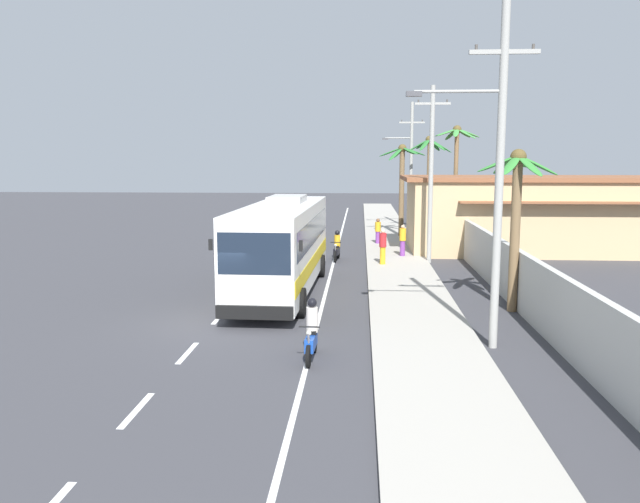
{
  "coord_description": "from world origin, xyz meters",
  "views": [
    {
      "loc": [
        4.84,
        -20.59,
        5.45
      ],
      "look_at": [
        3.22,
        4.98,
        1.7
      ],
      "focal_mm": 35.84,
      "sensor_mm": 36.0,
      "label": 1
    }
  ],
  "objects_px": {
    "pedestrian_midwalk": "(403,240)",
    "palm_second": "(456,158)",
    "coach_bus_foreground": "(282,243)",
    "pedestrian_far_walk": "(383,246)",
    "utility_pole_nearest": "(497,164)",
    "palm_nearest": "(402,174)",
    "utility_pole_far": "(410,163)",
    "motorcycle_trailing": "(337,248)",
    "utility_pole_mid": "(431,172)",
    "palm_fourth": "(429,161)",
    "pedestrian_near_kerb": "(378,230)",
    "motorcycle_beside_bus": "(312,335)",
    "palm_third": "(516,202)",
    "roadside_building": "(544,214)"
  },
  "relations": [
    {
      "from": "pedestrian_midwalk",
      "to": "palm_second",
      "type": "distance_m",
      "value": 9.28
    },
    {
      "from": "coach_bus_foreground",
      "to": "pedestrian_far_walk",
      "type": "height_order",
      "value": "coach_bus_foreground"
    },
    {
      "from": "utility_pole_nearest",
      "to": "palm_nearest",
      "type": "xyz_separation_m",
      "value": [
        -0.96,
        25.99,
        -0.93
      ]
    },
    {
      "from": "utility_pole_far",
      "to": "motorcycle_trailing",
      "type": "bearing_deg",
      "value": -108.58
    },
    {
      "from": "utility_pole_mid",
      "to": "palm_fourth",
      "type": "xyz_separation_m",
      "value": [
        1.32,
        13.63,
        0.48
      ]
    },
    {
      "from": "pedestrian_midwalk",
      "to": "utility_pole_mid",
      "type": "distance_m",
      "value": 4.17
    },
    {
      "from": "pedestrian_near_kerb",
      "to": "palm_nearest",
      "type": "bearing_deg",
      "value": 126.49
    },
    {
      "from": "pedestrian_midwalk",
      "to": "palm_second",
      "type": "relative_size",
      "value": 0.23
    },
    {
      "from": "pedestrian_near_kerb",
      "to": "palm_nearest",
      "type": "distance_m",
      "value": 5.69
    },
    {
      "from": "pedestrian_far_walk",
      "to": "motorcycle_beside_bus",
      "type": "bearing_deg",
      "value": -178.12
    },
    {
      "from": "pedestrian_near_kerb",
      "to": "utility_pole_far",
      "type": "bearing_deg",
      "value": 131.96
    },
    {
      "from": "pedestrian_midwalk",
      "to": "utility_pole_nearest",
      "type": "height_order",
      "value": "utility_pole_nearest"
    },
    {
      "from": "pedestrian_midwalk",
      "to": "pedestrian_far_walk",
      "type": "bearing_deg",
      "value": -167.06
    },
    {
      "from": "pedestrian_midwalk",
      "to": "palm_nearest",
      "type": "bearing_deg",
      "value": 32.3
    },
    {
      "from": "palm_second",
      "to": "pedestrian_far_walk",
      "type": "bearing_deg",
      "value": -116.42
    },
    {
      "from": "motorcycle_beside_bus",
      "to": "palm_nearest",
      "type": "distance_m",
      "value": 27.94
    },
    {
      "from": "utility_pole_nearest",
      "to": "palm_fourth",
      "type": "height_order",
      "value": "utility_pole_nearest"
    },
    {
      "from": "motorcycle_beside_bus",
      "to": "utility_pole_mid",
      "type": "distance_m",
      "value": 17.79
    },
    {
      "from": "palm_nearest",
      "to": "palm_fourth",
      "type": "relative_size",
      "value": 0.91
    },
    {
      "from": "pedestrian_near_kerb",
      "to": "palm_third",
      "type": "bearing_deg",
      "value": -17.21
    },
    {
      "from": "pedestrian_near_kerb",
      "to": "palm_second",
      "type": "distance_m",
      "value": 7.06
    },
    {
      "from": "utility_pole_mid",
      "to": "palm_fourth",
      "type": "relative_size",
      "value": 1.29
    },
    {
      "from": "pedestrian_far_walk",
      "to": "utility_pole_nearest",
      "type": "bearing_deg",
      "value": -158.06
    },
    {
      "from": "coach_bus_foreground",
      "to": "utility_pole_nearest",
      "type": "distance_m",
      "value": 10.62
    },
    {
      "from": "utility_pole_nearest",
      "to": "palm_second",
      "type": "bearing_deg",
      "value": 84.34
    },
    {
      "from": "utility_pole_mid",
      "to": "pedestrian_far_walk",
      "type": "bearing_deg",
      "value": -149.2
    },
    {
      "from": "pedestrian_near_kerb",
      "to": "palm_second",
      "type": "bearing_deg",
      "value": 80.62
    },
    {
      "from": "coach_bus_foreground",
      "to": "pedestrian_midwalk",
      "type": "distance_m",
      "value": 10.8
    },
    {
      "from": "pedestrian_midwalk",
      "to": "utility_pole_far",
      "type": "distance_m",
      "value": 14.47
    },
    {
      "from": "coach_bus_foreground",
      "to": "palm_fourth",
      "type": "height_order",
      "value": "palm_fourth"
    },
    {
      "from": "coach_bus_foreground",
      "to": "palm_third",
      "type": "xyz_separation_m",
      "value": [
        8.62,
        -2.78,
        1.93
      ]
    },
    {
      "from": "pedestrian_midwalk",
      "to": "pedestrian_far_walk",
      "type": "distance_m",
      "value": 3.09
    },
    {
      "from": "palm_second",
      "to": "palm_fourth",
      "type": "bearing_deg",
      "value": 103.46
    },
    {
      "from": "utility_pole_mid",
      "to": "roadside_building",
      "type": "height_order",
      "value": "utility_pole_mid"
    },
    {
      "from": "utility_pole_nearest",
      "to": "palm_second",
      "type": "relative_size",
      "value": 1.33
    },
    {
      "from": "motorcycle_beside_bus",
      "to": "pedestrian_near_kerb",
      "type": "bearing_deg",
      "value": 84.06
    },
    {
      "from": "motorcycle_trailing",
      "to": "utility_pole_far",
      "type": "height_order",
      "value": "utility_pole_far"
    },
    {
      "from": "pedestrian_midwalk",
      "to": "palm_nearest",
      "type": "relative_size",
      "value": 0.27
    },
    {
      "from": "motorcycle_trailing",
      "to": "palm_fourth",
      "type": "xyz_separation_m",
      "value": [
        6.18,
        13.12,
        4.57
      ]
    },
    {
      "from": "pedestrian_midwalk",
      "to": "utility_pole_nearest",
      "type": "distance_m",
      "value": 17.19
    },
    {
      "from": "roadside_building",
      "to": "motorcycle_trailing",
      "type": "bearing_deg",
      "value": -162.35
    },
    {
      "from": "roadside_building",
      "to": "pedestrian_midwalk",
      "type": "bearing_deg",
      "value": -160.7
    },
    {
      "from": "motorcycle_beside_bus",
      "to": "palm_second",
      "type": "relative_size",
      "value": 0.26
    },
    {
      "from": "motorcycle_trailing",
      "to": "pedestrian_midwalk",
      "type": "xyz_separation_m",
      "value": [
        3.57,
        0.87,
        0.38
      ]
    },
    {
      "from": "pedestrian_near_kerb",
      "to": "motorcycle_trailing",
      "type": "bearing_deg",
      "value": -52.7
    },
    {
      "from": "utility_pole_far",
      "to": "roadside_building",
      "type": "height_order",
      "value": "utility_pole_far"
    },
    {
      "from": "motorcycle_trailing",
      "to": "palm_second",
      "type": "distance_m",
      "value": 11.95
    },
    {
      "from": "motorcycle_trailing",
      "to": "utility_pole_mid",
      "type": "height_order",
      "value": "utility_pole_mid"
    },
    {
      "from": "palm_nearest",
      "to": "palm_third",
      "type": "relative_size",
      "value": 1.11
    },
    {
      "from": "palm_second",
      "to": "motorcycle_beside_bus",
      "type": "bearing_deg",
      "value": -106.47
    }
  ]
}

